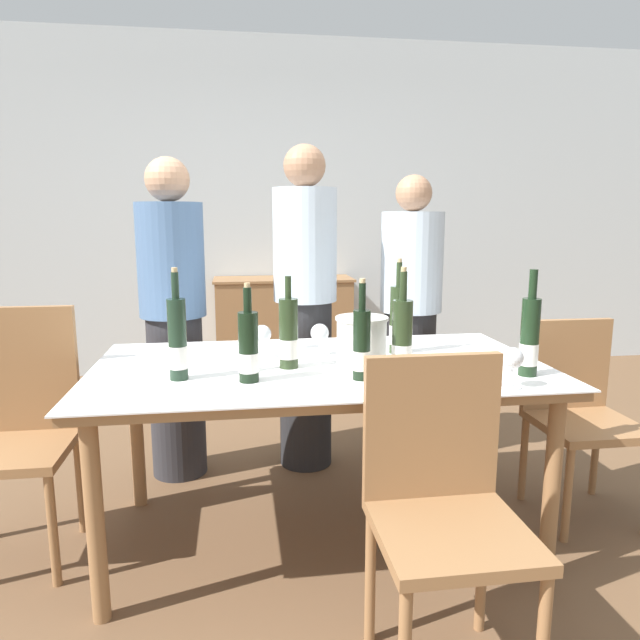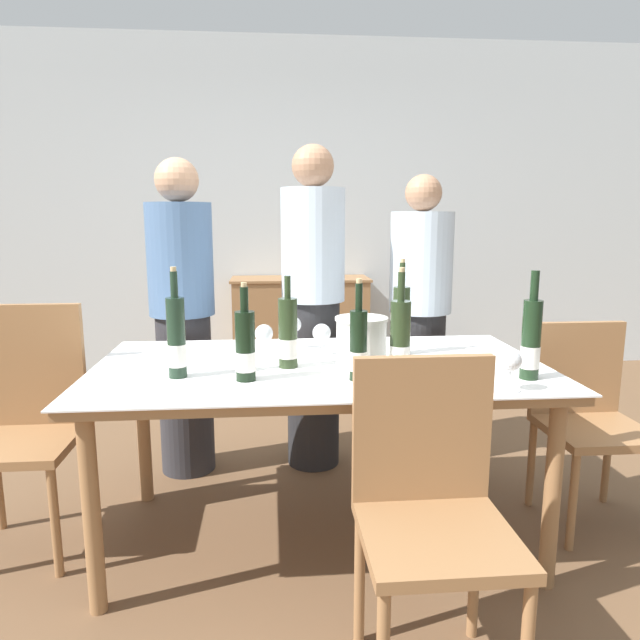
{
  "view_description": "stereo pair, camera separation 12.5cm",
  "coord_description": "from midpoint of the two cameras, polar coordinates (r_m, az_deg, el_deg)",
  "views": [
    {
      "loc": [
        -0.32,
        -2.2,
        1.34
      ],
      "look_at": [
        0.0,
        0.0,
        0.94
      ],
      "focal_mm": 32.0,
      "sensor_mm": 36.0,
      "label": 1
    },
    {
      "loc": [
        -0.19,
        -2.21,
        1.34
      ],
      "look_at": [
        0.0,
        0.0,
        0.94
      ],
      "focal_mm": 32.0,
      "sensor_mm": 36.0,
      "label": 2
    }
  ],
  "objects": [
    {
      "name": "sideboard_cabinet",
      "position": [
        4.81,
        -4.39,
        -0.76
      ],
      "size": [
        1.14,
        0.46,
        0.84
      ],
      "color": "#996B42",
      "rests_on": "ground_plane"
    },
    {
      "name": "ground_plane",
      "position": [
        2.59,
        -1.48,
        -20.8
      ],
      "size": [
        12.0,
        12.0,
        0.0
      ],
      "primitive_type": "plane",
      "color": "brown"
    },
    {
      "name": "wine_bottle_3",
      "position": [
        2.12,
        6.53,
        -1.99
      ],
      "size": [
        0.08,
        0.08,
        0.4
      ],
      "color": "#28381E",
      "rests_on": "dining_table"
    },
    {
      "name": "wine_glass_1",
      "position": [
        2.4,
        -7.3,
        -1.54
      ],
      "size": [
        0.08,
        0.08,
        0.14
      ],
      "color": "white",
      "rests_on": "dining_table"
    },
    {
      "name": "chair_near_front",
      "position": [
        1.76,
        10.02,
        -16.76
      ],
      "size": [
        0.42,
        0.42,
        0.93
      ],
      "color": "#996B42",
      "rests_on": "ground_plane"
    },
    {
      "name": "chair_right_end",
      "position": [
        2.83,
        23.16,
        -7.72
      ],
      "size": [
        0.42,
        0.42,
        0.87
      ],
      "color": "#996B42",
      "rests_on": "ground_plane"
    },
    {
      "name": "ice_bucket",
      "position": [
        2.24,
        2.59,
        -2.04
      ],
      "size": [
        0.21,
        0.21,
        0.2
      ],
      "color": "white",
      "rests_on": "dining_table"
    },
    {
      "name": "person_guest_right",
      "position": [
        3.12,
        7.87,
        -0.2
      ],
      "size": [
        0.33,
        0.33,
        1.55
      ],
      "color": "#262628",
      "rests_on": "ground_plane"
    },
    {
      "name": "wine_bottle_4",
      "position": [
        2.47,
        6.38,
        -0.15
      ],
      "size": [
        0.07,
        0.07,
        0.41
      ],
      "color": "#28381E",
      "rests_on": "dining_table"
    },
    {
      "name": "wine_bottle_6",
      "position": [
        2.22,
        18.72,
        -1.74
      ],
      "size": [
        0.07,
        0.07,
        0.4
      ],
      "color": "black",
      "rests_on": "dining_table"
    },
    {
      "name": "wine_bottle_2",
      "position": [
        2.22,
        -4.77,
        -1.57
      ],
      "size": [
        0.08,
        0.08,
        0.36
      ],
      "color": "#28381E",
      "rests_on": "dining_table"
    },
    {
      "name": "wine_bottle_5",
      "position": [
        2.06,
        2.45,
        -2.61
      ],
      "size": [
        0.06,
        0.06,
        0.37
      ],
      "color": "black",
      "rests_on": "dining_table"
    },
    {
      "name": "wine_glass_0",
      "position": [
        2.05,
        17.05,
        -3.85
      ],
      "size": [
        0.08,
        0.08,
        0.14
      ],
      "color": "white",
      "rests_on": "dining_table"
    },
    {
      "name": "wine_glass_2",
      "position": [
        2.42,
        -1.51,
        -1.42
      ],
      "size": [
        0.08,
        0.08,
        0.14
      ],
      "color": "white",
      "rests_on": "dining_table"
    },
    {
      "name": "person_host",
      "position": [
        3.0,
        -15.58,
        -0.08
      ],
      "size": [
        0.33,
        0.33,
        1.63
      ],
      "color": "#2D2D33",
      "rests_on": "ground_plane"
    },
    {
      "name": "wine_bottle_1",
      "position": [
        2.13,
        -15.69,
        -2.05
      ],
      "size": [
        0.07,
        0.07,
        0.41
      ],
      "color": "#1E3323",
      "rests_on": "dining_table"
    },
    {
      "name": "wine_glass_3",
      "position": [
        2.54,
        -4.43,
        -0.63
      ],
      "size": [
        0.07,
        0.07,
        0.14
      ],
      "color": "white",
      "rests_on": "dining_table"
    },
    {
      "name": "back_wall",
      "position": [
        5.0,
        -5.39,
        10.95
      ],
      "size": [
        8.0,
        0.1,
        2.8
      ],
      "color": "silver",
      "rests_on": "ground_plane"
    },
    {
      "name": "chair_left_end",
      "position": [
        2.6,
        -29.18,
        -8.54
      ],
      "size": [
        0.42,
        0.42,
        0.99
      ],
      "color": "#996B42",
      "rests_on": "ground_plane"
    },
    {
      "name": "wine_bottle_0",
      "position": [
        2.05,
        -8.9,
        -2.81
      ],
      "size": [
        0.07,
        0.07,
        0.36
      ],
      "color": "black",
      "rests_on": "dining_table"
    },
    {
      "name": "dining_table",
      "position": [
        2.31,
        -1.56,
        -6.07
      ],
      "size": [
        1.79,
        0.99,
        0.76
      ],
      "color": "#996B42",
      "rests_on": "ground_plane"
    },
    {
      "name": "person_guest_left",
      "position": [
        3.01,
        -2.68,
        1.06
      ],
      "size": [
        0.33,
        0.33,
        1.7
      ],
      "color": "#262628",
      "rests_on": "ground_plane"
    }
  ]
}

